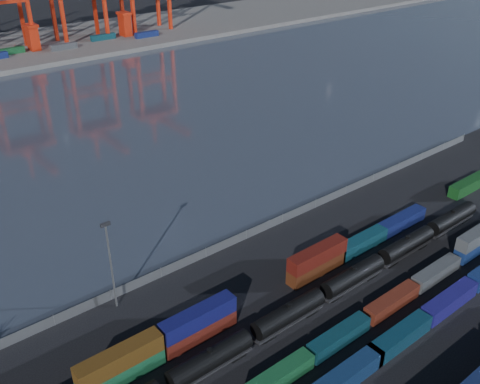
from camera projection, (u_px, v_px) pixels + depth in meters
ground at (352, 312)px, 89.24m from camera, size 700.00×700.00×0.00m
harbor_water at (85, 128)px, 161.02m from camera, size 700.00×700.00×0.00m
container_row_mid at (324, 345)px, 80.14m from camera, size 128.04×2.43×5.19m
container_row_north at (230, 310)px, 86.42m from camera, size 142.58×2.63×5.60m
tanker_string at (251, 336)px, 81.26m from camera, size 122.61×3.03×4.34m
waterfront_fence at (246, 235)px, 107.90m from camera, size 160.12×0.12×2.20m
yard_light_mast at (111, 261)px, 86.08m from camera, size 1.60×0.40×16.60m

